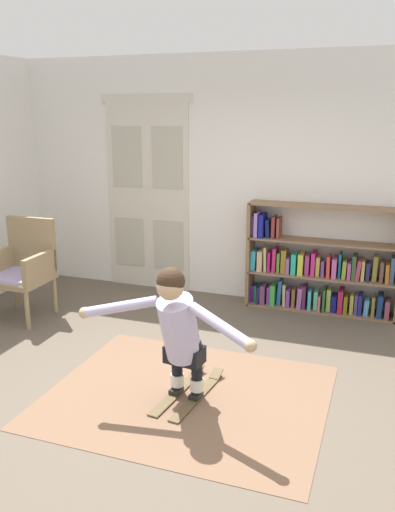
{
  "coord_description": "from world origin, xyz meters",
  "views": [
    {
      "loc": [
        1.58,
        -3.61,
        2.25
      ],
      "look_at": [
        0.09,
        0.55,
        1.05
      ],
      "focal_mm": 37.56,
      "sensor_mm": 36.0,
      "label": 1
    }
  ],
  "objects": [
    {
      "name": "ground_plane",
      "position": [
        0.0,
        0.0,
        0.0
      ],
      "size": [
        7.2,
        7.2,
        0.0
      ],
      "primitive_type": "plane",
      "color": "brown"
    },
    {
      "name": "wicker_chair",
      "position": [
        -2.17,
        1.11,
        0.58
      ],
      "size": [
        0.61,
        0.61,
        1.1
      ],
      "color": "#957E59",
      "rests_on": "ground"
    },
    {
      "name": "double_door",
      "position": [
        -1.29,
        2.54,
        1.23
      ],
      "size": [
        1.22,
        0.05,
        2.45
      ],
      "color": "beige",
      "rests_on": "ground"
    },
    {
      "name": "bookshelf",
      "position": [
        0.88,
        2.39,
        0.49
      ],
      "size": [
        1.71,
        0.3,
        1.24
      ],
      "color": "#816347",
      "rests_on": "ground"
    },
    {
      "name": "back_wall",
      "position": [
        0.0,
        2.6,
        1.45
      ],
      "size": [
        6.0,
        0.1,
        2.9
      ],
      "primitive_type": "cube",
      "color": "silver",
      "rests_on": "ground"
    },
    {
      "name": "rug",
      "position": [
        0.18,
        0.05,
        0.0
      ],
      "size": [
        2.23,
        1.85,
        0.01
      ],
      "primitive_type": "cube",
      "color": "brown",
      "rests_on": "ground"
    },
    {
      "name": "person_skier",
      "position": [
        0.16,
        -0.09,
        0.67
      ],
      "size": [
        1.45,
        0.63,
        1.09
      ],
      "color": "white",
      "rests_on": "skis_pair"
    },
    {
      "name": "skis_pair",
      "position": [
        0.18,
        0.08,
        0.02
      ],
      "size": [
        0.36,
        0.87,
        0.07
      ],
      "color": "brown",
      "rests_on": "rug"
    }
  ]
}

